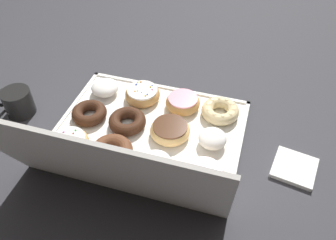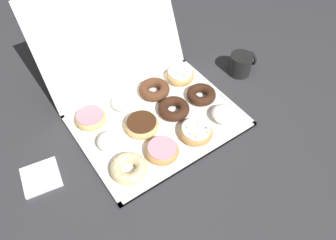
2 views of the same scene
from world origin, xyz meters
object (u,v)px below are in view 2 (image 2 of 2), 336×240
object	(u,v)px
powdered_filled_donut_4	(109,142)
chocolate_cake_ring_donut_7	(201,94)
chocolate_cake_ring_donut_6	(174,109)
pink_frosted_donut_8	(91,118)
coffee_mug	(241,64)
sprinkle_donut_11	(180,75)
donut_box	(158,121)
napkin_stack	(41,177)
sprinkle_donut_2	(196,132)
chocolate_cake_ring_donut_10	(154,89)
pink_frosted_donut_1	(162,151)
powdered_filled_donut_3	(224,114)
powdered_filled_donut_9	(123,102)
cruller_donut_0	(129,168)
chocolate_frosted_donut_5	(142,125)

from	to	relation	value
powdered_filled_donut_4	chocolate_cake_ring_donut_7	xyz separation A→B (m)	(0.39, 0.00, -0.01)
powdered_filled_donut_4	chocolate_cake_ring_donut_6	world-z (taller)	powdered_filled_donut_4
pink_frosted_donut_8	coffee_mug	size ratio (longest dim) A/B	1.01
powdered_filled_donut_4	sprinkle_donut_11	world-z (taller)	powdered_filled_donut_4
donut_box	coffee_mug	size ratio (longest dim) A/B	5.06
powdered_filled_donut_4	napkin_stack	world-z (taller)	powdered_filled_donut_4
sprinkle_donut_2	chocolate_cake_ring_donut_6	size ratio (longest dim) A/B	1.01
powdered_filled_donut_4	chocolate_cake_ring_donut_10	distance (m)	0.29
pink_frosted_donut_1	powdered_filled_donut_3	bearing A→B (deg)	1.12
sprinkle_donut_2	chocolate_cake_ring_donut_6	xyz separation A→B (m)	(0.00, 0.13, -0.00)
chocolate_cake_ring_donut_10	coffee_mug	xyz separation A→B (m)	(0.36, -0.09, 0.02)
chocolate_cake_ring_donut_10	sprinkle_donut_11	bearing A→B (deg)	3.35
powdered_filled_donut_9	chocolate_cake_ring_donut_10	bearing A→B (deg)	-3.08
donut_box	cruller_donut_0	world-z (taller)	cruller_donut_0
sprinkle_donut_2	powdered_filled_donut_9	size ratio (longest dim) A/B	1.31
pink_frosted_donut_1	coffee_mug	world-z (taller)	coffee_mug
powdered_filled_donut_9	coffee_mug	distance (m)	0.50
chocolate_cake_ring_donut_7	sprinkle_donut_11	world-z (taller)	sprinkle_donut_11
chocolate_cake_ring_donut_7	napkin_stack	xyz separation A→B (m)	(-0.63, 0.02, -0.02)
sprinkle_donut_2	chocolate_cake_ring_donut_7	world-z (taller)	sprinkle_donut_2
chocolate_frosted_donut_5	powdered_filled_donut_3	bearing A→B (deg)	-24.78
sprinkle_donut_2	coffee_mug	size ratio (longest dim) A/B	1.05
powdered_filled_donut_4	pink_frosted_donut_8	bearing A→B (deg)	91.51
donut_box	powdered_filled_donut_4	world-z (taller)	powdered_filled_donut_4
powdered_filled_donut_4	chocolate_cake_ring_donut_7	world-z (taller)	powdered_filled_donut_4
chocolate_cake_ring_donut_7	pink_frosted_donut_8	bearing A→B (deg)	161.83
donut_box	pink_frosted_donut_1	world-z (taller)	pink_frosted_donut_1
powdered_filled_donut_3	powdered_filled_donut_9	world-z (taller)	same
cruller_donut_0	chocolate_cake_ring_donut_6	distance (m)	0.29
napkin_stack	pink_frosted_donut_1	bearing A→B (deg)	-22.39
powdered_filled_donut_3	pink_frosted_donut_8	size ratio (longest dim) A/B	0.82
chocolate_cake_ring_donut_6	pink_frosted_donut_8	distance (m)	0.30
powdered_filled_donut_4	cruller_donut_0	bearing A→B (deg)	-89.50
pink_frosted_donut_8	napkin_stack	xyz separation A→B (m)	(-0.23, -0.11, -0.02)
chocolate_cake_ring_donut_10	chocolate_cake_ring_donut_6	bearing A→B (deg)	-88.76
chocolate_cake_ring_donut_7	cruller_donut_0	bearing A→B (deg)	-161.81
powdered_filled_donut_4	chocolate_cake_ring_donut_10	world-z (taller)	powdered_filled_donut_4
powdered_filled_donut_4	coffee_mug	xyz separation A→B (m)	(0.62, 0.04, 0.01)
sprinkle_donut_2	sprinkle_donut_11	world-z (taller)	same
powdered_filled_donut_9	sprinkle_donut_11	size ratio (longest dim) A/B	0.79
powdered_filled_donut_9	powdered_filled_donut_4	bearing A→B (deg)	-134.31
chocolate_cake_ring_donut_10	coffee_mug	size ratio (longest dim) A/B	1.07
chocolate_cake_ring_donut_7	napkin_stack	size ratio (longest dim) A/B	0.97
donut_box	powdered_filled_donut_4	xyz separation A→B (m)	(-0.19, -0.00, 0.03)
chocolate_cake_ring_donut_6	pink_frosted_donut_1	bearing A→B (deg)	-137.36
cruller_donut_0	napkin_stack	xyz separation A→B (m)	(-0.24, 0.14, -0.02)
sprinkle_donut_2	chocolate_frosted_donut_5	size ratio (longest dim) A/B	0.97
donut_box	coffee_mug	world-z (taller)	coffee_mug
sprinkle_donut_11	pink_frosted_donut_1	bearing A→B (deg)	-135.35
powdered_filled_donut_4	powdered_filled_donut_9	distance (m)	0.19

